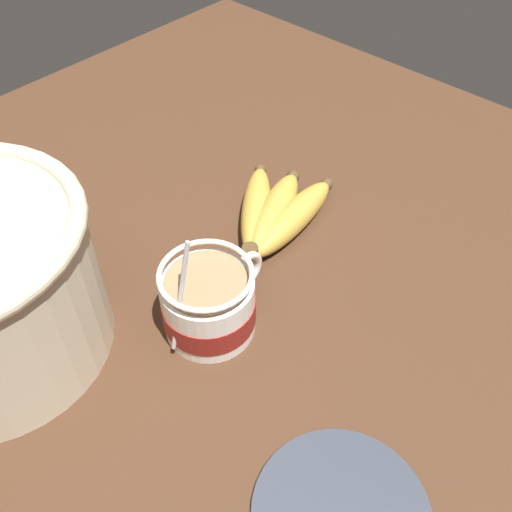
# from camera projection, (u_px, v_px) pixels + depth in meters

# --- Properties ---
(table) EXTENTS (1.26, 1.26, 0.03)m
(table) POSITION_uv_depth(u_px,v_px,m) (233.00, 316.00, 0.68)
(table) COLOR #422819
(table) RESTS_ON ground
(coffee_mug) EXTENTS (0.14, 0.10, 0.15)m
(coffee_mug) POSITION_uv_depth(u_px,v_px,m) (211.00, 305.00, 0.62)
(coffee_mug) COLOR white
(coffee_mug) RESTS_ON table
(banana_bunch) EXTENTS (0.20, 0.15, 0.04)m
(banana_bunch) POSITION_uv_depth(u_px,v_px,m) (275.00, 213.00, 0.76)
(banana_bunch) COLOR #4C381E
(banana_bunch) RESTS_ON table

